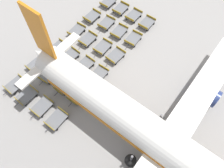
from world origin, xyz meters
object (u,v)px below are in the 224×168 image
object	(u,v)px
baggage_dolly_row_mid_b_col_e	(65,85)
baggage_dolly_row_mid_b_col_a	(134,16)
baggage_dolly_row_mid_b_col_f	(42,106)
baggage_dolly_row_far_col_b	(133,39)
baggage_dolly_row_mid_a_col_f	(27,96)
baggage_dolly_row_far_col_e	(78,95)
baggage_dolly_row_mid_a_col_d	(70,56)
baggage_dolly_row_far_col_f	(57,119)
airplane	(175,152)
baggage_dolly_row_mid_b_col_c	(103,47)
baggage_dolly_row_far_col_a	(147,23)
baggage_dolly_row_near_col_f	(15,85)
baggage_dolly_row_mid_b_col_d	(85,65)
baggage_dolly_row_mid_a_col_c	(88,39)
baggage_dolly_row_near_col_c	(77,31)
baggage_dolly_row_mid_a_col_b	(106,23)
baggage_dolly_row_mid_b_col_b	(119,32)
baggage_dolly_row_mid_a_col_e	(49,75)
baggage_dolly_row_far_col_c	(116,56)
baggage_dolly_row_mid_a_col_a	(121,9)
baggage_dolly_row_near_col_e	(36,65)
baggage_dolly_row_far_col_d	(99,75)
baggage_dolly_row_near_col_d	(58,48)
baggage_dolly_row_near_col_a	(108,2)
baggage_dolly_row_near_col_b	(92,16)

from	to	relation	value
baggage_dolly_row_mid_b_col_e	baggage_dolly_row_mid_b_col_a	bearing A→B (deg)	172.88
baggage_dolly_row_mid_b_col_f	baggage_dolly_row_far_col_b	distance (m)	15.99
baggage_dolly_row_mid_a_col_f	baggage_dolly_row_far_col_e	xyz separation A→B (m)	(-3.33, 5.60, 0.00)
baggage_dolly_row_mid_a_col_d	baggage_dolly_row_far_col_f	world-z (taller)	same
airplane	baggage_dolly_row_far_col_b	size ratio (longest dim) A/B	12.43
baggage_dolly_row_mid_b_col_c	baggage_dolly_row_far_col_a	world-z (taller)	same
baggage_dolly_row_far_col_b	baggage_dolly_row_far_col_f	bearing A→B (deg)	-8.03
baggage_dolly_row_near_col_f	baggage_dolly_row_mid_b_col_d	bearing A→B (deg)	139.59
airplane	baggage_dolly_row_mid_a_col_c	distance (m)	19.73
baggage_dolly_row_near_col_c	baggage_dolly_row_mid_a_col_b	size ratio (longest dim) A/B	1.00
baggage_dolly_row_mid_b_col_b	baggage_dolly_row_mid_b_col_e	bearing A→B (deg)	-7.92
baggage_dolly_row_mid_a_col_e	baggage_dolly_row_far_col_c	distance (m)	9.43
baggage_dolly_row_mid_b_col_c	baggage_dolly_row_mid_a_col_a	bearing A→B (deg)	-169.22
baggage_dolly_row_mid_b_col_c	baggage_dolly_row_mid_a_col_e	bearing A→B (deg)	-26.52
baggage_dolly_row_near_col_e	baggage_dolly_row_far_col_d	bearing A→B (deg)	109.35
airplane	baggage_dolly_row_mid_a_col_a	xyz separation A→B (m)	(-17.79, -15.75, -3.10)
baggage_dolly_row_near_col_d	baggage_dolly_row_mid_a_col_d	distance (m)	2.38
baggage_dolly_row_near_col_c	baggage_dolly_row_far_col_e	distance (m)	10.88
baggage_dolly_row_near_col_c	baggage_dolly_row_mid_b_col_c	size ratio (longest dim) A/B	0.99
airplane	baggage_dolly_row_mid_b_col_b	world-z (taller)	airplane
baggage_dolly_row_near_col_a	baggage_dolly_row_mid_b_col_c	world-z (taller)	same
baggage_dolly_row_mid_a_col_c	baggage_dolly_row_far_col_a	bearing A→B (deg)	139.79
baggage_dolly_row_near_col_d	baggage_dolly_row_mid_b_col_c	size ratio (longest dim) A/B	1.00
baggage_dolly_row_near_col_a	baggage_dolly_row_mid_a_col_c	world-z (taller)	same
baggage_dolly_row_near_col_b	baggage_dolly_row_near_col_f	distance (m)	15.54
baggage_dolly_row_far_col_a	baggage_dolly_row_mid_a_col_e	bearing A→B (deg)	-25.76
baggage_dolly_row_mid_b_col_f	baggage_dolly_row_mid_a_col_b	bearing A→B (deg)	-179.05
baggage_dolly_row_mid_a_col_e	baggage_dolly_row_mid_b_col_b	xyz separation A→B (m)	(-11.34, 4.38, 0.00)
airplane	baggage_dolly_row_near_col_d	xyz separation A→B (m)	(-6.23, -19.73, -3.10)
baggage_dolly_row_mid_a_col_a	baggage_dolly_row_mid_a_col_d	bearing A→B (deg)	-7.76
baggage_dolly_row_near_col_d	baggage_dolly_row_mid_a_col_e	bearing A→B (deg)	22.81
baggage_dolly_row_far_col_c	baggage_dolly_row_far_col_f	world-z (taller)	same
baggage_dolly_row_mid_b_col_b	baggage_dolly_row_mid_b_col_c	size ratio (longest dim) A/B	0.99
baggage_dolly_row_near_col_e	baggage_dolly_row_near_col_a	bearing A→B (deg)	171.89
baggage_dolly_row_far_col_f	baggage_dolly_row_mid_a_col_e	bearing A→B (deg)	-134.18
airplane	baggage_dolly_row_mid_a_col_c	bearing A→B (deg)	-120.05
baggage_dolly_row_mid_b_col_a	baggage_dolly_row_mid_b_col_c	world-z (taller)	same
baggage_dolly_row_mid_a_col_f	airplane	bearing A→B (deg)	95.79
baggage_dolly_row_near_col_a	baggage_dolly_row_mid_b_col_f	xyz separation A→B (m)	(20.18, 2.42, 0.00)
baggage_dolly_row_mid_a_col_a	baggage_dolly_row_mid_b_col_b	size ratio (longest dim) A/B	1.01
baggage_dolly_row_near_col_f	baggage_dolly_row_far_col_e	distance (m)	8.42
baggage_dolly_row_mid_a_col_c	baggage_dolly_row_mid_b_col_d	xyz separation A→B (m)	(4.04, 2.14, 0.00)
baggage_dolly_row_mid_a_col_b	baggage_dolly_row_mid_b_col_c	size ratio (longest dim) A/B	0.99
baggage_dolly_row_mid_a_col_b	baggage_dolly_row_mid_a_col_f	distance (m)	15.95
baggage_dolly_row_mid_a_col_e	baggage_dolly_row_mid_b_col_f	bearing A→B (deg)	27.24
baggage_dolly_row_near_col_e	baggage_dolly_row_mid_b_col_c	bearing A→B (deg)	138.47
baggage_dolly_row_mid_a_col_a	baggage_dolly_row_far_col_b	xyz separation A→B (m)	(4.60, 4.66, 0.00)
baggage_dolly_row_near_col_b	baggage_dolly_row_mid_a_col_f	world-z (taller)	same
baggage_dolly_row_near_col_a	baggage_dolly_row_near_col_c	bearing A→B (deg)	-6.91
baggage_dolly_row_mid_a_col_e	baggage_dolly_row_mid_b_col_e	distance (m)	2.78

